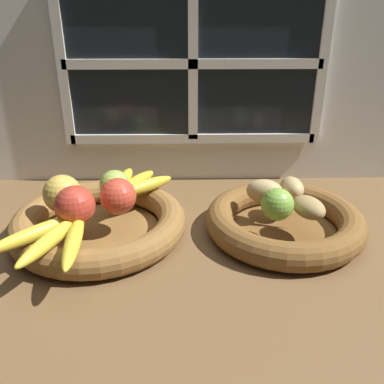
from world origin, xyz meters
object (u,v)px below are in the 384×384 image
Objects in this scene: fruit_bowl_left at (99,223)px; potato_small at (308,207)px; banana_bunch_front at (54,236)px; potato_back at (292,188)px; chili_pepper at (289,203)px; fruit_bowl_right at (284,222)px; banana_bunch_back at (133,184)px; apple_red_front at (75,205)px; apple_red_right at (118,196)px; apple_green_back at (115,185)px; potato_oblong at (265,191)px; apple_golden_left at (62,194)px; lime_near at (277,204)px.

fruit_bowl_left is 4.55× the size of potato_small.
potato_back reaches higher than banana_bunch_front.
banana_bunch_front is 46.91cm from chili_pepper.
potato_small reaches higher than fruit_bowl_left.
fruit_bowl_right is 34.41cm from banana_bunch_back.
apple_red_front is 1.05× the size of apple_red_right.
fruit_bowl_left is at bearing -118.23° from apple_green_back.
apple_green_back is 38.24cm from potato_back.
fruit_bowl_left is 5.20× the size of potato_back.
fruit_bowl_right is 4.28× the size of apple_red_front.
apple_green_back is 32.07cm from potato_oblong.
fruit_bowl_left is 1.82× the size of banana_bunch_front.
fruit_bowl_left is at bearing 61.36° from apple_red_front.
fruit_bowl_left is 4.71× the size of apple_golden_left.
fruit_bowl_right is 1.66× the size of banana_bunch_front.
fruit_bowl_right is at bearing -37.87° from potato_oblong.
potato_oblong is at bearing 138.58° from potato_small.
potato_back is (44.14, 10.33, -1.47)cm from apple_red_front.
chili_pepper is (-1.40, -4.07, -1.58)cm from potato_back.
banana_bunch_front is (1.62, -12.66, -2.48)cm from apple_golden_left.
potato_back reaches higher than banana_bunch_back.
apple_green_back is 0.40× the size of banana_bunch_back.
banana_bunch_front is 1.86× the size of chili_pepper.
fruit_bowl_left is 9.70cm from apple_golden_left.
apple_green_back is at bearing -127.36° from banana_bunch_back.
potato_small is 0.74× the size of chili_pepper.
banana_bunch_back is 2.57× the size of lime_near.
potato_small is (42.52, -3.57, 5.15)cm from fruit_bowl_left.
potato_back is (47.96, 4.86, -1.46)cm from apple_golden_left.
fruit_bowl_right is at bearing 135.00° from potato_small.
lime_near is (42.85, -4.37, -0.65)cm from apple_golden_left.
apple_red_front is (-41.91, -5.42, 6.94)cm from fruit_bowl_right.
banana_bunch_back is 35.24cm from potato_back.
chili_pepper is at bearing 1.21° from fruit_bowl_left.
potato_small is at bearing -43.02° from chili_pepper.
lime_near is at bearing 1.60° from apple_red_front.
fruit_bowl_left is 2.20× the size of banana_bunch_back.
lime_near reaches higher than fruit_bowl_right.
potato_small is at bearing -12.93° from apple_green_back.
lime_near is (41.23, 8.28, 1.83)cm from banana_bunch_front.
banana_bunch_front is at bearing -148.23° from chili_pepper.
banana_bunch_front is at bearing -169.27° from potato_small.
lime_near is at bearing -6.02° from apple_red_right.
banana_bunch_back is (13.09, 9.86, -2.40)cm from apple_golden_left.
apple_green_back is 34.54cm from lime_near.
lime_near is at bearing -25.56° from banana_bunch_back.
apple_red_right reaches higher than potato_back.
banana_bunch_back is at bearing 57.49° from fruit_bowl_left.
apple_red_right is at bearing -98.82° from banana_bunch_back.
fruit_bowl_right is 5.17× the size of lime_near.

